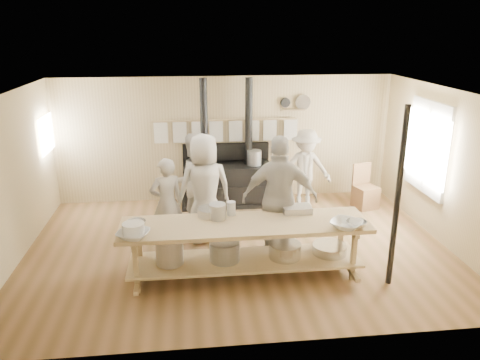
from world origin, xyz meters
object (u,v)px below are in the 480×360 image
at_px(cook_by_window, 305,169).
at_px(cook_far_left, 167,203).
at_px(stove, 227,180).
at_px(roasting_pan, 297,209).
at_px(prep_table, 244,244).
at_px(cook_center, 205,189).
at_px(cook_right, 280,199).
at_px(cook_left, 193,181).
at_px(chair, 365,195).

bearing_deg(cook_by_window, cook_far_left, -151.80).
height_order(stove, roasting_pan, stove).
distance_m(stove, roasting_pan, 2.84).
height_order(prep_table, cook_center, cook_center).
bearing_deg(cook_right, prep_table, 49.50).
height_order(stove, cook_left, stove).
relative_size(prep_table, cook_far_left, 2.34).
bearing_deg(prep_table, cook_right, 40.89).
bearing_deg(cook_right, cook_center, -25.14).
distance_m(stove, cook_left, 1.33).
relative_size(cook_center, cook_by_window, 1.16).
height_order(cook_far_left, cook_center, cook_center).
relative_size(prep_table, chair, 3.98).
relative_size(stove, chair, 2.87).
xyz_separation_m(cook_far_left, cook_center, (0.64, 0.14, 0.17)).
bearing_deg(cook_left, cook_right, 117.43).
relative_size(cook_center, roasting_pan, 4.35).
relative_size(stove, cook_far_left, 1.69).
xyz_separation_m(cook_far_left, cook_left, (0.45, 0.79, 0.11)).
xyz_separation_m(stove, roasting_pan, (0.84, -2.69, 0.38)).
height_order(stove, chair, stove).
bearing_deg(cook_by_window, cook_center, -147.51).
distance_m(cook_far_left, cook_center, 0.67).
bearing_deg(cook_left, cook_by_window, -178.62).
distance_m(cook_right, cook_by_window, 2.33).
relative_size(cook_center, cook_right, 0.94).
relative_size(cook_far_left, chair, 1.70).
relative_size(prep_table, cook_center, 1.91).
relative_size(prep_table, cook_left, 2.05).
distance_m(prep_table, cook_left, 2.11).
bearing_deg(cook_far_left, cook_left, -137.93).
xyz_separation_m(cook_far_left, roasting_pan, (2.00, -0.83, 0.13)).
distance_m(cook_left, chair, 3.59).
xyz_separation_m(prep_table, roasting_pan, (0.85, 0.33, 0.38)).
xyz_separation_m(prep_table, cook_far_left, (-1.16, 1.16, 0.25)).
bearing_deg(cook_left, stove, -139.56).
relative_size(prep_table, roasting_pan, 8.30).
bearing_deg(cook_center, cook_left, -85.87).
bearing_deg(cook_by_window, stove, 166.36).
xyz_separation_m(prep_table, cook_right, (0.62, 0.54, 0.48)).
bearing_deg(stove, cook_by_window, -13.06).
height_order(cook_center, chair, cook_center).
height_order(prep_table, chair, chair).
height_order(prep_table, cook_right, cook_right).
bearing_deg(stove, cook_far_left, -121.95).
bearing_deg(cook_center, cook_right, 134.26).
distance_m(prep_table, cook_by_window, 3.10).
relative_size(cook_by_window, chair, 1.80).
height_order(prep_table, cook_by_window, cook_by_window).
bearing_deg(chair, prep_table, -153.92).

